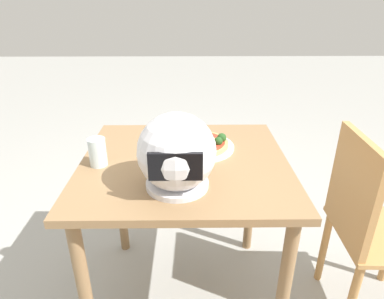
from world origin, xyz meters
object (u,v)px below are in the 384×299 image
(pizza, at_px, (201,142))
(drinking_glass, at_px, (98,152))
(motorcycle_helmet, at_px, (177,153))
(chair_side, at_px, (367,222))
(dining_table, at_px, (185,184))

(pizza, height_order, drinking_glass, drinking_glass)
(motorcycle_helmet, relative_size, chair_side, 0.31)
(drinking_glass, relative_size, chair_side, 0.13)
(dining_table, relative_size, motorcycle_helmet, 3.12)
(drinking_glass, bearing_deg, dining_table, -173.49)
(pizza, relative_size, motorcycle_helmet, 0.96)
(dining_table, bearing_deg, motorcycle_helmet, 83.44)
(motorcycle_helmet, distance_m, drinking_glass, 0.37)
(dining_table, relative_size, chair_side, 0.95)
(dining_table, relative_size, pizza, 3.26)
(pizza, bearing_deg, dining_table, 58.93)
(drinking_glass, bearing_deg, motorcycle_helmet, 152.43)
(pizza, distance_m, motorcycle_helmet, 0.36)
(pizza, bearing_deg, chair_side, 164.14)
(pizza, xyz_separation_m, chair_side, (-0.71, 0.20, -0.29))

